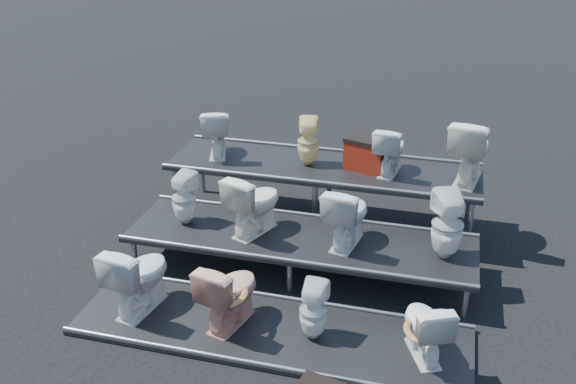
% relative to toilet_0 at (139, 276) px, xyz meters
% --- Properties ---
extents(ground, '(80.00, 80.00, 0.00)m').
position_rel_toilet_0_xyz_m(ground, '(1.48, 1.30, -0.47)').
color(ground, black).
rests_on(ground, ground).
extents(tier_front, '(4.20, 1.20, 0.06)m').
position_rel_toilet_0_xyz_m(tier_front, '(1.48, 0.00, -0.44)').
color(tier_front, black).
rests_on(tier_front, ground).
extents(tier_mid, '(4.20, 1.20, 0.46)m').
position_rel_toilet_0_xyz_m(tier_mid, '(1.48, 1.30, -0.24)').
color(tier_mid, black).
rests_on(tier_mid, ground).
extents(tier_back, '(4.20, 1.20, 0.86)m').
position_rel_toilet_0_xyz_m(tier_back, '(1.48, 2.60, -0.04)').
color(tier_back, black).
rests_on(tier_back, ground).
extents(toilet_0, '(0.59, 0.88, 0.83)m').
position_rel_toilet_0_xyz_m(toilet_0, '(0.00, 0.00, 0.00)').
color(toilet_0, silver).
rests_on(toilet_0, tier_front).
extents(toilet_1, '(0.61, 0.84, 0.77)m').
position_rel_toilet_0_xyz_m(toilet_1, '(1.04, 0.00, -0.03)').
color(toilet_1, tan).
rests_on(toilet_1, tier_front).
extents(toilet_2, '(0.31, 0.31, 0.64)m').
position_rel_toilet_0_xyz_m(toilet_2, '(1.95, 0.00, -0.10)').
color(toilet_2, silver).
rests_on(toilet_2, tier_front).
extents(toilet_3, '(0.62, 0.77, 0.68)m').
position_rel_toilet_0_xyz_m(toilet_3, '(3.06, 0.00, -0.07)').
color(toilet_3, silver).
rests_on(toilet_3, tier_front).
extents(toilet_4, '(0.38, 0.38, 0.67)m').
position_rel_toilet_0_xyz_m(toilet_4, '(-0.00, 1.30, 0.32)').
color(toilet_4, silver).
rests_on(toilet_4, tier_mid).
extents(toilet_5, '(0.68, 0.87, 0.78)m').
position_rel_toilet_0_xyz_m(toilet_5, '(0.91, 1.30, 0.37)').
color(toilet_5, white).
rests_on(toilet_5, tier_mid).
extents(toilet_6, '(0.54, 0.80, 0.76)m').
position_rel_toilet_0_xyz_m(toilet_6, '(2.04, 1.30, 0.36)').
color(toilet_6, silver).
rests_on(toilet_6, tier_mid).
extents(toilet_7, '(0.46, 0.47, 0.80)m').
position_rel_toilet_0_xyz_m(toilet_7, '(3.18, 1.30, 0.39)').
color(toilet_7, silver).
rests_on(toilet_7, tier_mid).
extents(toilet_8, '(0.57, 0.76, 0.69)m').
position_rel_toilet_0_xyz_m(toilet_8, '(-0.04, 2.60, 0.73)').
color(toilet_8, silver).
rests_on(toilet_8, tier_back).
extents(toilet_9, '(0.35, 0.35, 0.65)m').
position_rel_toilet_0_xyz_m(toilet_9, '(1.27, 2.60, 0.71)').
color(toilet_9, '#F4E197').
rests_on(toilet_9, tier_back).
extents(toilet_10, '(0.44, 0.68, 0.65)m').
position_rel_toilet_0_xyz_m(toilet_10, '(2.37, 2.60, 0.71)').
color(toilet_10, silver).
rests_on(toilet_10, tier_back).
extents(toilet_11, '(0.62, 0.90, 0.85)m').
position_rel_toilet_0_xyz_m(toilet_11, '(3.36, 2.60, 0.81)').
color(toilet_11, white).
rests_on(toilet_11, tier_back).
extents(red_crate, '(0.64, 0.57, 0.39)m').
position_rel_toilet_0_xyz_m(red_crate, '(2.08, 2.68, 0.58)').
color(red_crate, maroon).
rests_on(red_crate, tier_back).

